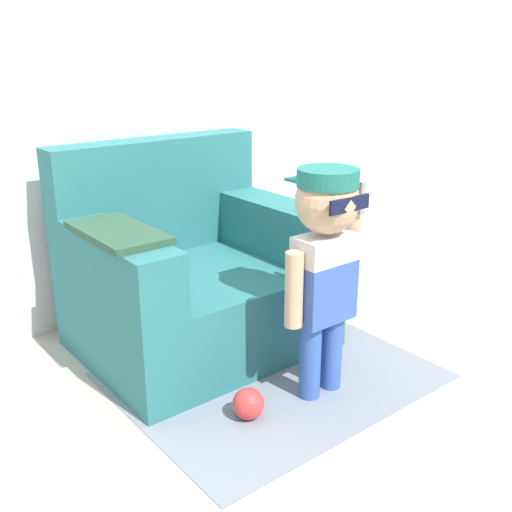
# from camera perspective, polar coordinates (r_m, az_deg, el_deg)

# --- Properties ---
(ground_plane) EXTENTS (10.00, 10.00, 0.00)m
(ground_plane) POSITION_cam_1_polar(r_m,az_deg,el_deg) (2.87, -3.65, -10.01)
(ground_plane) COLOR #ADA89E
(wall_back) EXTENTS (10.00, 0.05, 2.60)m
(wall_back) POSITION_cam_1_polar(r_m,az_deg,el_deg) (3.21, -13.02, 17.04)
(wall_back) COLOR silver
(wall_back) RESTS_ON ground_plane
(armchair) EXTENTS (1.12, 0.91, 0.98)m
(armchair) POSITION_cam_1_polar(r_m,az_deg,el_deg) (2.93, -6.07, -2.04)
(armchair) COLOR #286B70
(armchair) RESTS_ON ground_plane
(person_child) EXTENTS (0.40, 0.30, 0.97)m
(person_child) POSITION_cam_1_polar(r_m,az_deg,el_deg) (2.38, 6.57, 0.64)
(person_child) COLOR #3356AD
(person_child) RESTS_ON ground_plane
(side_table) EXTENTS (0.40, 0.40, 0.50)m
(side_table) POSITION_cam_1_polar(r_m,az_deg,el_deg) (3.58, 5.12, 1.30)
(side_table) COLOR #333333
(side_table) RESTS_ON ground_plane
(rug) EXTENTS (1.32, 1.07, 0.01)m
(rug) POSITION_cam_1_polar(r_m,az_deg,el_deg) (2.75, 1.51, -11.24)
(rug) COLOR gray
(rug) RESTS_ON ground_plane
(toy_ball) EXTENTS (0.13, 0.13, 0.13)m
(toy_ball) POSITION_cam_1_polar(r_m,az_deg,el_deg) (2.44, -0.74, -13.89)
(toy_ball) COLOR #D13838
(toy_ball) RESTS_ON ground_plane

